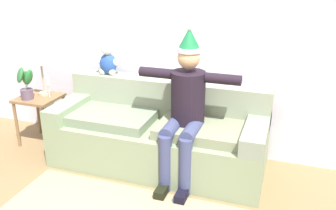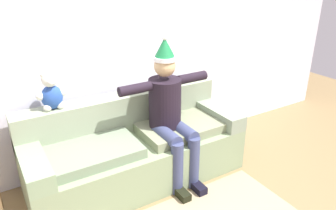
{
  "view_description": "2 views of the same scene",
  "coord_description": "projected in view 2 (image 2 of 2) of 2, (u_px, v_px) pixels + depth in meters",
  "views": [
    {
      "loc": [
        1.26,
        -2.32,
        2.05
      ],
      "look_at": [
        0.14,
        0.93,
        0.74
      ],
      "focal_mm": 39.02,
      "sensor_mm": 36.0,
      "label": 1
    },
    {
      "loc": [
        -1.26,
        -1.72,
        2.15
      ],
      "look_at": [
        0.3,
        0.85,
        0.86
      ],
      "focal_mm": 34.65,
      "sensor_mm": 36.0,
      "label": 2
    }
  ],
  "objects": [
    {
      "name": "person_seated",
      "position": [
        170.0,
        110.0,
        3.33
      ],
      "size": [
        1.02,
        0.77,
        1.55
      ],
      "color": "black",
      "rests_on": "ground_plane"
    },
    {
      "name": "teddy_bear",
      "position": [
        51.0,
        92.0,
        3.07
      ],
      "size": [
        0.29,
        0.17,
        0.38
      ],
      "color": "#284DA1",
      "rests_on": "couch"
    },
    {
      "name": "couch",
      "position": [
        135.0,
        149.0,
        3.48
      ],
      "size": [
        2.27,
        0.88,
        0.88
      ],
      "color": "gray",
      "rests_on": "ground_plane"
    },
    {
      "name": "back_wall",
      "position": [
        110.0,
        47.0,
        3.49
      ],
      "size": [
        7.0,
        0.1,
        2.7
      ],
      "primitive_type": "cube",
      "color": "silver",
      "rests_on": "ground_plane"
    }
  ]
}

